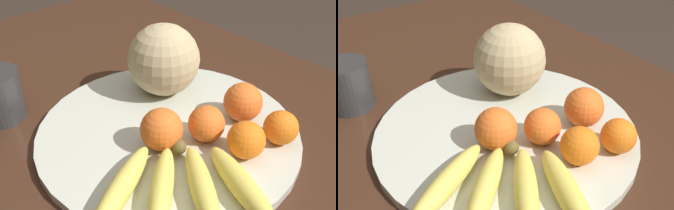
{
  "view_description": "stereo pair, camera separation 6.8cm",
  "coord_description": "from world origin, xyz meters",
  "views": [
    {
      "loc": [
        0.4,
        -0.4,
        1.16
      ],
      "look_at": [
        -0.01,
        -0.02,
        0.78
      ],
      "focal_mm": 42.0,
      "sensor_mm": 36.0,
      "label": 1
    },
    {
      "loc": [
        0.45,
        -0.35,
        1.16
      ],
      "look_at": [
        -0.01,
        -0.02,
        0.78
      ],
      "focal_mm": 42.0,
      "sensor_mm": 36.0,
      "label": 2
    }
  ],
  "objects": [
    {
      "name": "kitchen_table",
      "position": [
        0.0,
        0.0,
        0.62
      ],
      "size": [
        1.53,
        0.86,
        0.71
      ],
      "color": "#3D2316",
      "rests_on": "ground_plane"
    },
    {
      "name": "fruit_bowl",
      "position": [
        -0.01,
        -0.02,
        0.72
      ],
      "size": [
        0.47,
        0.47,
        0.02
      ],
      "color": "beige",
      "rests_on": "kitchen_table"
    },
    {
      "name": "melon",
      "position": [
        -0.11,
        0.06,
        0.8
      ],
      "size": [
        0.14,
        0.14,
        0.14
      ],
      "color": "tan",
      "rests_on": "fruit_bowl"
    },
    {
      "name": "banana_bunch",
      "position": [
        0.12,
        -0.11,
        0.75
      ],
      "size": [
        0.26,
        0.27,
        0.04
      ],
      "rotation": [
        0.0,
        0.0,
        5.57
      ],
      "color": "brown",
      "rests_on": "fruit_bowl"
    },
    {
      "name": "orange_front_left",
      "position": [
        0.14,
        0.09,
        0.76
      ],
      "size": [
        0.06,
        0.06,
        0.06
      ],
      "color": "orange",
      "rests_on": "fruit_bowl"
    },
    {
      "name": "orange_front_right",
      "position": [
        0.02,
        -0.06,
        0.76
      ],
      "size": [
        0.07,
        0.07,
        0.07
      ],
      "color": "orange",
      "rests_on": "fruit_bowl"
    },
    {
      "name": "orange_mid_center",
      "position": [
        0.06,
        0.1,
        0.76
      ],
      "size": [
        0.07,
        0.07,
        0.07
      ],
      "color": "orange",
      "rests_on": "fruit_bowl"
    },
    {
      "name": "orange_back_left",
      "position": [
        0.05,
        0.01,
        0.76
      ],
      "size": [
        0.06,
        0.06,
        0.06
      ],
      "color": "orange",
      "rests_on": "fruit_bowl"
    },
    {
      "name": "orange_back_right",
      "position": [
        0.13,
        0.02,
        0.76
      ],
      "size": [
        0.06,
        0.06,
        0.06
      ],
      "color": "orange",
      "rests_on": "fruit_bowl"
    }
  ]
}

